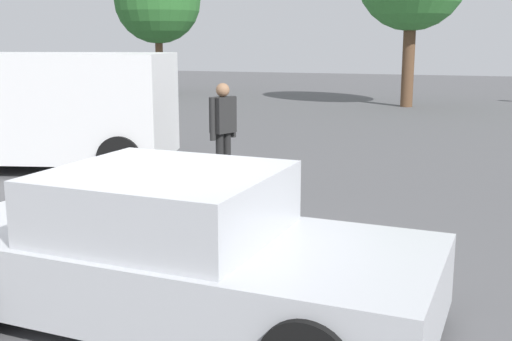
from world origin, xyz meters
TOP-DOWN VIEW (x-y plane):
  - ground_plane at (0.00, 0.00)m, footprint 80.00×80.00m
  - sedan_foreground at (0.29, -0.27)m, footprint 4.37×2.14m
  - van_white at (-5.25, 4.76)m, footprint 5.69×3.37m
  - pedestrian at (-1.33, 4.80)m, footprint 0.38×0.53m
  - tree_back_left at (-10.57, 20.20)m, footprint 3.67×3.67m

SIDE VIEW (x-z plane):
  - ground_plane at x=0.00m, z-range 0.00..0.00m
  - sedan_foreground at x=0.29m, z-range -0.05..1.23m
  - pedestrian at x=-1.33m, z-range 0.15..1.80m
  - van_white at x=-5.25m, z-range 0.09..2.18m
  - tree_back_left at x=-10.57m, z-range 1.07..6.91m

